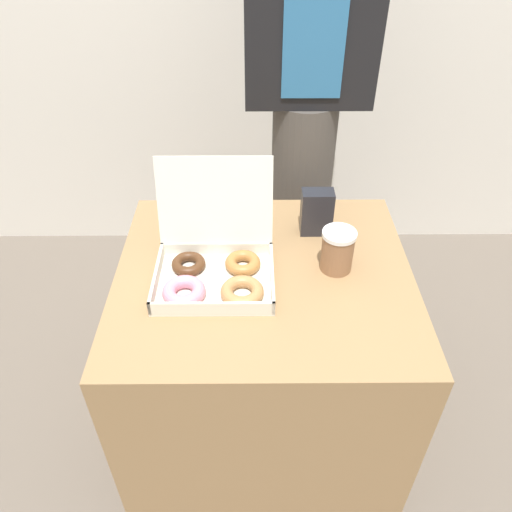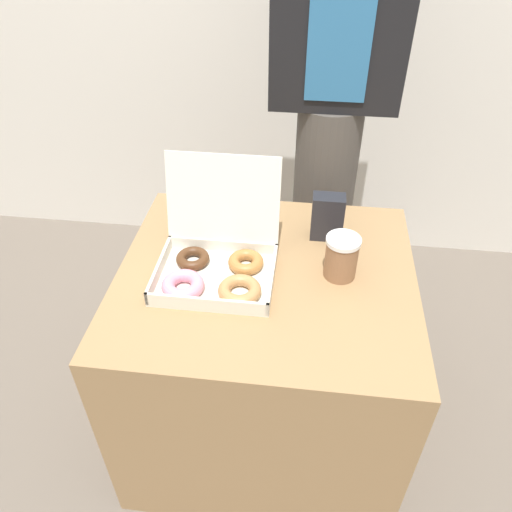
% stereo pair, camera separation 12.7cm
% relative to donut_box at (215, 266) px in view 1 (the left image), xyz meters
% --- Properties ---
extents(ground_plane, '(14.00, 14.00, 0.00)m').
position_rel_donut_box_xyz_m(ground_plane, '(0.13, 0.02, -0.75)').
color(ground_plane, '#665B51').
extents(table, '(0.82, 0.74, 0.70)m').
position_rel_donut_box_xyz_m(table, '(0.13, 0.02, -0.40)').
color(table, '#99754C').
rests_on(table, ground_plane).
extents(donut_box, '(0.31, 0.32, 0.28)m').
position_rel_donut_box_xyz_m(donut_box, '(0.00, 0.00, 0.00)').
color(donut_box, silver).
rests_on(donut_box, table).
extents(coffee_cup, '(0.09, 0.09, 0.12)m').
position_rel_donut_box_xyz_m(coffee_cup, '(0.33, 0.04, 0.02)').
color(coffee_cup, '#8C6042').
rests_on(coffee_cup, table).
extents(napkin_holder, '(0.09, 0.06, 0.14)m').
position_rel_donut_box_xyz_m(napkin_holder, '(0.29, 0.21, 0.03)').
color(napkin_holder, '#232328').
rests_on(napkin_holder, table).
extents(person_customer, '(0.42, 0.23, 1.74)m').
position_rel_donut_box_xyz_m(person_customer, '(0.29, 0.64, 0.19)').
color(person_customer, '#4C4742').
rests_on(person_customer, ground_plane).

